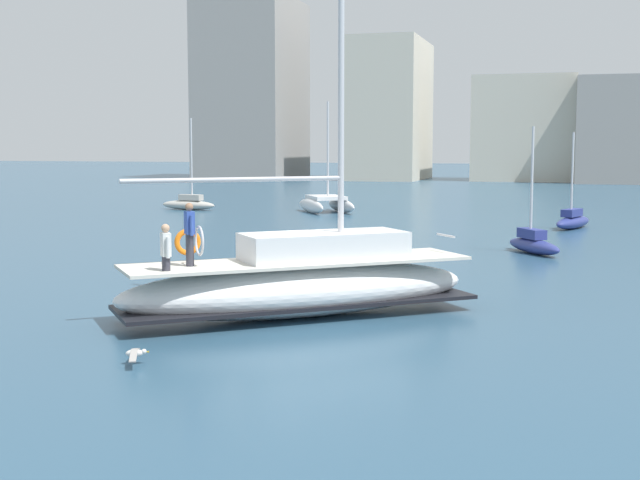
% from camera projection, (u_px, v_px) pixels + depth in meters
% --- Properties ---
extents(ground_plane, '(400.00, 400.00, 0.00)m').
position_uv_depth(ground_plane, '(274.00, 307.00, 23.94)').
color(ground_plane, '#2D516B').
extents(main_sailboat, '(8.98, 7.90, 13.58)m').
position_uv_depth(main_sailboat, '(301.00, 282.00, 22.53)').
color(main_sailboat, white).
rests_on(main_sailboat, ground).
extents(moored_sloop_near, '(2.74, 3.63, 5.24)m').
position_uv_depth(moored_sloop_near, '(533.00, 243.00, 35.81)').
color(moored_sloop_near, navy).
rests_on(moored_sloop_near, ground).
extents(moored_catamaran, '(5.23, 6.15, 7.35)m').
position_uv_depth(moored_catamaran, '(326.00, 203.00, 57.88)').
color(moored_catamaran, white).
rests_on(moored_catamaran, ground).
extents(moored_cutter_left, '(4.25, 1.49, 6.34)m').
position_uv_depth(moored_cutter_left, '(189.00, 203.00, 60.16)').
color(moored_cutter_left, '#B7B2A8').
rests_on(moored_cutter_left, ground).
extents(moored_cutter_right, '(2.34, 4.22, 5.16)m').
position_uv_depth(moored_cutter_right, '(573.00, 220.00, 46.52)').
color(moored_cutter_right, navy).
rests_on(moored_cutter_right, ground).
extents(seagull, '(0.59, 1.10, 0.17)m').
position_uv_depth(seagull, '(135.00, 353.00, 17.60)').
color(seagull, silver).
rests_on(seagull, ground).
extents(waterfront_buildings, '(83.36, 18.89, 24.39)m').
position_uv_depth(waterfront_buildings, '(467.00, 113.00, 111.29)').
color(waterfront_buildings, gray).
rests_on(waterfront_buildings, ground).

